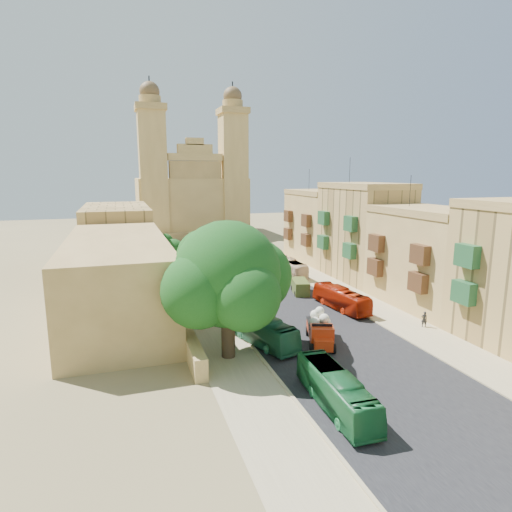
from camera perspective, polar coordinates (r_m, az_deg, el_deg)
ground at (r=36.82m, az=12.84°, el=-13.49°), size 260.00×260.00×0.00m
road_surface at (r=63.05m, az=-1.11°, el=-2.91°), size 14.00×140.00×0.01m
sidewalk_east at (r=66.33m, az=6.78°, el=-2.30°), size 5.00×140.00×0.01m
sidewalk_west at (r=61.09m, az=-9.70°, el=-3.52°), size 5.00×140.00×0.01m
kerb_east at (r=65.34m, az=4.78°, el=-2.41°), size 0.25×140.00×0.12m
kerb_west at (r=61.46m, az=-7.39°, el=-3.32°), size 0.25×140.00×0.12m
townhouse_b at (r=52.77m, az=22.00°, el=-0.15°), size 9.00×14.00×14.90m
townhouse_c at (r=63.80m, az=14.08°, el=3.23°), size 9.00×14.00×17.40m
townhouse_d at (r=76.03m, az=8.49°, el=4.05°), size 9.00×14.00×15.90m
west_wall at (r=50.92m, az=-11.45°, el=-5.45°), size 1.00×40.00×1.80m
west_building_low at (r=47.90m, az=-17.87°, el=-2.72°), size 10.00×28.00×8.40m
west_building_mid at (r=73.35m, az=-18.00°, el=2.48°), size 10.00×22.00×10.00m
church at (r=108.85m, az=-8.59°, el=7.84°), size 28.00×22.50×36.30m
ficus_tree at (r=34.67m, az=-3.66°, el=-2.91°), size 11.46×10.54×11.46m
street_tree_a at (r=42.99m, az=-7.02°, el=-5.01°), size 3.23×3.23×4.96m
street_tree_b at (r=54.58m, az=-9.40°, el=-2.19°), size 2.76×2.76×4.25m
street_tree_c at (r=66.10m, az=-10.97°, el=0.72°), size 3.50×3.50×5.39m
street_tree_d at (r=77.95m, az=-12.04°, el=1.83°), size 3.02×3.02×4.65m
red_truck at (r=39.18m, az=8.57°, el=-9.58°), size 3.74×5.81×3.21m
olive_pickup at (r=55.10m, az=5.92°, el=-4.12°), size 2.72×4.42×1.70m
bus_green_south at (r=29.51m, az=10.60°, el=-17.19°), size 2.40×8.90×2.46m
bus_green_north at (r=39.10m, az=0.49°, el=-9.69°), size 4.75×9.48×2.58m
bus_red_east at (r=49.33m, az=11.27°, el=-5.61°), size 3.03×8.84×2.41m
bus_cream_east at (r=64.41m, az=4.57°, el=-1.52°), size 2.16×8.95×2.49m
car_blue_a at (r=53.34m, az=-2.59°, el=-4.77°), size 2.40×4.11×1.32m
car_white_a at (r=58.45m, az=-0.27°, el=-3.39°), size 1.42×3.83×1.25m
car_cream at (r=61.50m, az=1.36°, el=-2.75°), size 2.02×4.03×1.10m
car_dkblue at (r=70.03m, az=-7.10°, el=-1.10°), size 2.43×4.40×1.21m
car_white_b at (r=73.10m, az=-0.19°, el=-0.42°), size 2.05×4.37×1.45m
car_blue_b at (r=89.44m, az=-6.59°, el=1.55°), size 1.93×4.18×1.33m
pedestrian_a at (r=46.20m, az=21.51°, el=-7.84°), size 0.69×0.58×1.60m
pedestrian_c at (r=52.93m, az=11.24°, el=-4.91°), size 0.58×1.02×1.64m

